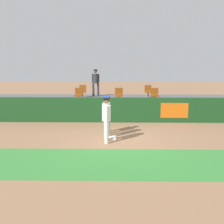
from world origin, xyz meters
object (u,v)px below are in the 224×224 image
at_px(player_runner_visitor, 107,112).
at_px(spectator_hooded, 96,81).
at_px(player_coach_visitor, 106,114).
at_px(seat_front_center, 119,94).
at_px(seat_back_left, 83,91).
at_px(seat_front_left, 79,94).
at_px(player_fielder_home, 106,117).
at_px(first_base, 112,138).
at_px(seat_front_right, 155,94).
at_px(seat_back_right, 148,91).

height_order(player_runner_visitor, spectator_hooded, spectator_hooded).
height_order(player_coach_visitor, seat_front_center, player_coach_visitor).
relative_size(seat_back_left, seat_front_left, 1.00).
relative_size(player_runner_visitor, seat_front_left, 2.10).
xyz_separation_m(player_coach_visitor, seat_front_center, (0.60, 4.44, 0.30)).
height_order(seat_front_left, spectator_hooded, spectator_hooded).
bearing_deg(player_coach_visitor, seat_front_center, 178.08).
height_order(player_runner_visitor, seat_front_left, player_runner_visitor).
bearing_deg(player_fielder_home, player_coach_visitor, 179.75).
xyz_separation_m(first_base, seat_front_right, (2.49, 4.63, 1.34)).
relative_size(seat_back_left, seat_front_right, 1.00).
xyz_separation_m(seat_back_left, seat_front_right, (4.54, -1.80, 0.00)).
height_order(player_coach_visitor, seat_back_left, player_coach_visitor).
xyz_separation_m(player_fielder_home, seat_front_right, (2.69, 5.15, 0.28)).
height_order(player_coach_visitor, seat_front_right, player_coach_visitor).
bearing_deg(spectator_hooded, first_base, 95.44).
height_order(seat_front_right, spectator_hooded, spectator_hooded).
relative_size(first_base, spectator_hooded, 0.22).
xyz_separation_m(player_runner_visitor, seat_back_left, (-1.81, 5.53, 0.35)).
xyz_separation_m(player_fielder_home, seat_front_left, (-1.86, 5.15, 0.28)).
bearing_deg(seat_back_right, seat_front_center, -137.38).
distance_m(first_base, seat_front_left, 5.25).
height_order(seat_front_right, seat_front_left, same).
height_order(first_base, seat_front_center, seat_front_center).
relative_size(seat_front_center, spectator_hooded, 0.45).
xyz_separation_m(player_coach_visitor, seat_front_left, (-1.82, 4.44, 0.30)).
relative_size(seat_front_right, spectator_hooded, 0.45).
relative_size(first_base, seat_back_right, 0.48).
distance_m(first_base, seat_back_right, 6.96).
bearing_deg(first_base, player_coach_visitor, 141.75).
bearing_deg(seat_back_left, seat_front_left, -90.40).
xyz_separation_m(seat_back_left, spectator_hooded, (0.82, 0.69, 0.60)).
bearing_deg(seat_back_right, player_runner_visitor, -114.75).
relative_size(player_coach_visitor, seat_front_left, 2.20).
distance_m(player_fielder_home, seat_front_left, 5.48).
bearing_deg(first_base, spectator_hooded, 99.78).
bearing_deg(seat_front_center, player_runner_visitor, -99.03).
relative_size(player_fielder_home, player_runner_visitor, 1.07).
relative_size(player_fielder_home, seat_back_left, 2.25).
bearing_deg(player_coach_visitor, player_fielder_home, 9.53).
bearing_deg(seat_front_center, seat_front_left, -180.00).
bearing_deg(player_fielder_home, seat_back_left, -169.08).
relative_size(player_coach_visitor, seat_back_left, 2.20).
relative_size(player_fielder_home, spectator_hooded, 1.02).
bearing_deg(seat_front_center, first_base, -94.34).
bearing_deg(player_runner_visitor, first_base, -15.88).
relative_size(player_fielder_home, seat_front_center, 2.25).
distance_m(player_coach_visitor, seat_front_right, 5.22).
bearing_deg(first_base, seat_back_left, 107.70).
bearing_deg(player_runner_visitor, player_coach_visitor, -31.46).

